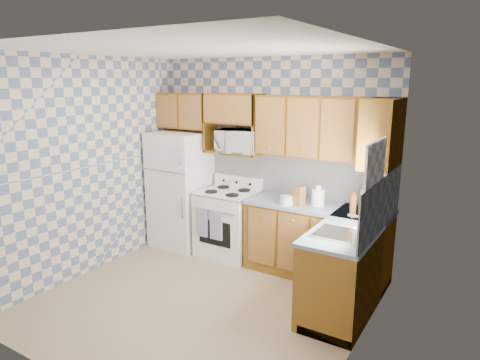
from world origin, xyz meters
The scene contains 30 objects.
floor centered at (0.00, 0.00, 0.00)m, with size 3.40×3.40×0.00m, color #8B7958.
back_wall centered at (0.00, 1.60, 1.35)m, with size 3.40×0.02×2.70m, color slate.
right_wall centered at (1.70, 0.00, 1.35)m, with size 0.02×3.20×2.70m, color slate.
backsplash_back centered at (0.40, 1.59, 1.20)m, with size 2.60×0.01×0.56m, color silver.
backsplash_right centered at (1.69, 0.80, 1.20)m, with size 0.01×1.60×0.56m, color silver.
refrigerator centered at (-1.27, 1.25, 0.84)m, with size 0.75×0.70×1.68m, color white.
stove_body centered at (-0.47, 1.28, 0.45)m, with size 0.76×0.65×0.90m, color white.
cooktop centered at (-0.47, 1.28, 0.91)m, with size 0.76×0.65×0.03m, color silver.
backguard centered at (-0.47, 1.55, 1.00)m, with size 0.76×0.08×0.17m, color white.
dish_towel_left centered at (-0.66, 0.93, 0.54)m, with size 0.18×0.03×0.39m, color navy.
dish_towel_right centered at (-0.43, 0.93, 0.54)m, with size 0.18×0.03×0.39m, color navy.
base_cabinets_back centered at (0.82, 1.30, 0.44)m, with size 1.75×0.60×0.88m, color brown.
base_cabinets_right centered at (1.40, 0.80, 0.44)m, with size 0.60×1.60×0.88m, color brown.
countertop_back centered at (0.82, 1.30, 0.90)m, with size 1.77×0.63×0.04m, color slate.
countertop_right centered at (1.40, 0.80, 0.90)m, with size 0.63×1.60×0.04m, color slate.
upper_cabinets_back centered at (0.82, 1.44, 1.85)m, with size 1.75×0.33×0.74m, color brown.
upper_cabinets_fridge centered at (-1.29, 1.44, 1.97)m, with size 0.82×0.33×0.50m, color brown.
upper_cabinets_right centered at (1.53, 1.25, 1.85)m, with size 0.33×0.70×0.74m, color brown.
microwave_shelf centered at (-0.47, 1.44, 1.44)m, with size 0.80×0.33×0.03m, color brown.
microwave centered at (-0.37, 1.39, 1.60)m, with size 0.56×0.38×0.31m, color white.
sink centered at (1.40, 0.45, 0.93)m, with size 0.48×0.40×0.03m, color #B7B7BC.
window centered at (1.69, 0.45, 1.45)m, with size 0.02×0.66×0.86m, color white.
bottle_0 centered at (1.40, 1.14, 1.08)m, with size 0.07×0.07×0.33m, color black.
bottle_1 centered at (1.50, 1.08, 1.07)m, with size 0.07×0.07×0.30m, color black.
bottle_2 centered at (1.55, 1.18, 1.06)m, with size 0.07×0.07×0.28m, color #5B2E13.
bottle_3 centered at (1.33, 1.06, 1.05)m, with size 0.07×0.07×0.26m, color #5B2E13.
knife_block centered at (0.63, 1.18, 1.04)m, with size 0.11×0.11×0.24m, color brown.
electric_kettle centered at (0.83, 1.29, 1.02)m, with size 0.16×0.16×0.20m, color white.
food_containers centered at (0.49, 1.12, 0.98)m, with size 0.17×0.17×0.11m, color beige, non-canonical shape.
soap_bottle centered at (1.61, 0.25, 1.01)m, with size 0.06×0.06×0.17m, color beige.
Camera 1 is at (2.63, -3.45, 2.42)m, focal length 32.00 mm.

